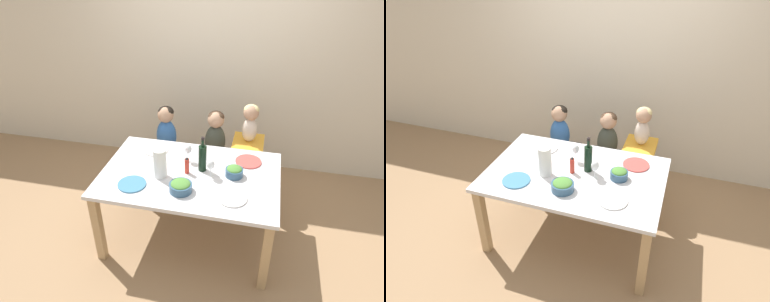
# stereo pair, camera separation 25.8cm
# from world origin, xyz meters

# --- Properties ---
(ground_plane) EXTENTS (14.00, 14.00, 0.00)m
(ground_plane) POSITION_xyz_m (0.00, 0.00, 0.00)
(ground_plane) COLOR #9E7A56
(wall_back) EXTENTS (10.00, 0.06, 2.70)m
(wall_back) POSITION_xyz_m (0.00, 1.43, 1.35)
(wall_back) COLOR beige
(wall_back) RESTS_ON ground_plane
(dining_table) EXTENTS (1.53, 1.01, 0.73)m
(dining_table) POSITION_xyz_m (0.00, 0.00, 0.64)
(dining_table) COLOR silver
(dining_table) RESTS_ON ground_plane
(chair_far_left) EXTENTS (0.37, 0.43, 0.45)m
(chair_far_left) POSITION_xyz_m (-0.44, 0.75, 0.38)
(chair_far_left) COLOR silver
(chair_far_left) RESTS_ON ground_plane
(chair_far_center) EXTENTS (0.37, 0.43, 0.45)m
(chair_far_center) POSITION_xyz_m (0.10, 0.75, 0.38)
(chair_far_center) COLOR silver
(chair_far_center) RESTS_ON ground_plane
(chair_right_highchair) EXTENTS (0.32, 0.37, 0.69)m
(chair_right_highchair) POSITION_xyz_m (0.44, 0.75, 0.54)
(chair_right_highchair) COLOR silver
(chair_right_highchair) RESTS_ON ground_plane
(person_child_left) EXTENTS (0.22, 0.19, 0.53)m
(person_child_left) POSITION_xyz_m (-0.44, 0.75, 0.73)
(person_child_left) COLOR #3366B2
(person_child_left) RESTS_ON chair_far_left
(person_child_center) EXTENTS (0.22, 0.19, 0.53)m
(person_child_center) POSITION_xyz_m (0.10, 0.75, 0.73)
(person_child_center) COLOR #3D4238
(person_child_center) RESTS_ON chair_far_center
(person_baby_right) EXTENTS (0.15, 0.16, 0.40)m
(person_baby_right) POSITION_xyz_m (0.44, 0.75, 0.93)
(person_baby_right) COLOR beige
(person_baby_right) RESTS_ON chair_right_highchair
(wine_bottle) EXTENTS (0.07, 0.07, 0.33)m
(wine_bottle) POSITION_xyz_m (0.09, 0.08, 0.86)
(wine_bottle) COLOR black
(wine_bottle) RESTS_ON dining_table
(paper_towel_roll) EXTENTS (0.11, 0.11, 0.26)m
(paper_towel_roll) POSITION_xyz_m (-0.23, -0.10, 0.86)
(paper_towel_roll) COLOR white
(paper_towel_roll) RESTS_ON dining_table
(wine_glass_near) EXTENTS (0.07, 0.07, 0.17)m
(wine_glass_near) POSITION_xyz_m (0.18, -0.02, 0.85)
(wine_glass_near) COLOR white
(wine_glass_near) RESTS_ON dining_table
(wine_glass_far) EXTENTS (0.07, 0.07, 0.17)m
(wine_glass_far) POSITION_xyz_m (-0.06, 0.19, 0.85)
(wine_glass_far) COLOR white
(wine_glass_far) RESTS_ON dining_table
(salad_bowl_large) EXTENTS (0.19, 0.19, 0.09)m
(salad_bowl_large) POSITION_xyz_m (-0.02, -0.26, 0.77)
(salad_bowl_large) COLOR #335675
(salad_bowl_large) RESTS_ON dining_table
(salad_bowl_small) EXTENTS (0.15, 0.15, 0.09)m
(salad_bowl_small) POSITION_xyz_m (0.38, 0.05, 0.77)
(salad_bowl_small) COLOR #335675
(salad_bowl_small) RESTS_ON dining_table
(dinner_plate_front_left) EXTENTS (0.24, 0.24, 0.01)m
(dinner_plate_front_left) POSITION_xyz_m (-0.43, -0.27, 0.73)
(dinner_plate_front_left) COLOR teal
(dinner_plate_front_left) RESTS_ON dining_table
(dinner_plate_back_left) EXTENTS (0.24, 0.24, 0.01)m
(dinner_plate_back_left) POSITION_xyz_m (-0.41, 0.30, 0.73)
(dinner_plate_back_left) COLOR silver
(dinner_plate_back_left) RESTS_ON dining_table
(dinner_plate_back_right) EXTENTS (0.24, 0.24, 0.01)m
(dinner_plate_back_right) POSITION_xyz_m (0.48, 0.29, 0.73)
(dinner_plate_back_right) COLOR #D14C47
(dinner_plate_back_right) RESTS_ON dining_table
(dinner_plate_front_right) EXTENTS (0.24, 0.24, 0.01)m
(dinner_plate_front_right) POSITION_xyz_m (0.40, -0.26, 0.73)
(dinner_plate_front_right) COLOR silver
(dinner_plate_front_right) RESTS_ON dining_table
(condiment_bottle_hot_sauce) EXTENTS (0.04, 0.04, 0.16)m
(condiment_bottle_hot_sauce) POSITION_xyz_m (-0.03, -0.00, 0.80)
(condiment_bottle_hot_sauce) COLOR red
(condiment_bottle_hot_sauce) RESTS_ON dining_table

